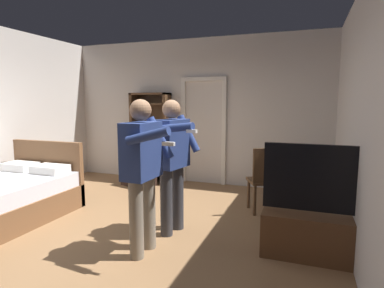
{
  "coord_description": "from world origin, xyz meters",
  "views": [
    {
      "loc": [
        2.16,
        -3.24,
        1.65
      ],
      "look_at": [
        0.88,
        0.29,
        1.14
      ],
      "focal_mm": 29.53,
      "sensor_mm": 36.0,
      "label": 1
    }
  ],
  "objects_px": {
    "laptop": "(297,164)",
    "suitcase_dark": "(139,175)",
    "side_table": "(299,182)",
    "tv_flatscreen": "(321,227)",
    "bottle_on_table": "(311,160)",
    "bed": "(3,199)",
    "bookshelf": "(151,134)",
    "wooden_chair": "(265,177)",
    "person_striped_shirt": "(173,157)",
    "person_blue_shirt": "(143,165)"
  },
  "relations": [
    {
      "from": "laptop",
      "to": "person_blue_shirt",
      "type": "height_order",
      "value": "person_blue_shirt"
    },
    {
      "from": "bed",
      "to": "wooden_chair",
      "type": "bearing_deg",
      "value": 24.08
    },
    {
      "from": "bookshelf",
      "to": "bed",
      "type": "bearing_deg",
      "value": -108.18
    },
    {
      "from": "bookshelf",
      "to": "tv_flatscreen",
      "type": "bearing_deg",
      "value": -37.19
    },
    {
      "from": "wooden_chair",
      "to": "person_striped_shirt",
      "type": "height_order",
      "value": "person_striped_shirt"
    },
    {
      "from": "bottle_on_table",
      "to": "person_blue_shirt",
      "type": "distance_m",
      "value": 2.48
    },
    {
      "from": "person_blue_shirt",
      "to": "suitcase_dark",
      "type": "relative_size",
      "value": 2.72
    },
    {
      "from": "bottle_on_table",
      "to": "person_striped_shirt",
      "type": "relative_size",
      "value": 0.18
    },
    {
      "from": "laptop",
      "to": "suitcase_dark",
      "type": "distance_m",
      "value": 3.09
    },
    {
      "from": "side_table",
      "to": "suitcase_dark",
      "type": "height_order",
      "value": "side_table"
    },
    {
      "from": "suitcase_dark",
      "to": "person_blue_shirt",
      "type": "bearing_deg",
      "value": -45.86
    },
    {
      "from": "bookshelf",
      "to": "person_blue_shirt",
      "type": "relative_size",
      "value": 1.09
    },
    {
      "from": "bottle_on_table",
      "to": "person_blue_shirt",
      "type": "height_order",
      "value": "person_blue_shirt"
    },
    {
      "from": "bookshelf",
      "to": "side_table",
      "type": "xyz_separation_m",
      "value": [
        2.98,
        -1.08,
        -0.51
      ]
    },
    {
      "from": "bookshelf",
      "to": "side_table",
      "type": "height_order",
      "value": "bookshelf"
    },
    {
      "from": "bed",
      "to": "bookshelf",
      "type": "xyz_separation_m",
      "value": [
        0.91,
        2.76,
        0.68
      ]
    },
    {
      "from": "side_table",
      "to": "bottle_on_table",
      "type": "xyz_separation_m",
      "value": [
        0.14,
        -0.08,
        0.35
      ]
    },
    {
      "from": "bed",
      "to": "side_table",
      "type": "distance_m",
      "value": 4.23
    },
    {
      "from": "bookshelf",
      "to": "side_table",
      "type": "bearing_deg",
      "value": -19.93
    },
    {
      "from": "side_table",
      "to": "person_striped_shirt",
      "type": "distance_m",
      "value": 2.01
    },
    {
      "from": "wooden_chair",
      "to": "bottle_on_table",
      "type": "bearing_deg",
      "value": 7.53
    },
    {
      "from": "person_striped_shirt",
      "to": "laptop",
      "type": "bearing_deg",
      "value": 40.13
    },
    {
      "from": "person_blue_shirt",
      "to": "person_striped_shirt",
      "type": "relative_size",
      "value": 1.0
    },
    {
      "from": "bed",
      "to": "laptop",
      "type": "relative_size",
      "value": 4.98
    },
    {
      "from": "side_table",
      "to": "laptop",
      "type": "distance_m",
      "value": 0.28
    },
    {
      "from": "bottle_on_table",
      "to": "person_blue_shirt",
      "type": "bearing_deg",
      "value": -133.29
    },
    {
      "from": "side_table",
      "to": "person_blue_shirt",
      "type": "xyz_separation_m",
      "value": [
        -1.56,
        -1.88,
        0.5
      ]
    },
    {
      "from": "wooden_chair",
      "to": "suitcase_dark",
      "type": "bearing_deg",
      "value": 163.55
    },
    {
      "from": "side_table",
      "to": "person_blue_shirt",
      "type": "bearing_deg",
      "value": -129.62
    },
    {
      "from": "tv_flatscreen",
      "to": "bottle_on_table",
      "type": "relative_size",
      "value": 4.16
    },
    {
      "from": "bottle_on_table",
      "to": "wooden_chair",
      "type": "bearing_deg",
      "value": -172.47
    },
    {
      "from": "bookshelf",
      "to": "bottle_on_table",
      "type": "distance_m",
      "value": 3.33
    },
    {
      "from": "suitcase_dark",
      "to": "wooden_chair",
      "type": "bearing_deg",
      "value": -2.88
    },
    {
      "from": "laptop",
      "to": "wooden_chair",
      "type": "xyz_separation_m",
      "value": [
        -0.44,
        -0.12,
        -0.21
      ]
    },
    {
      "from": "wooden_chair",
      "to": "person_striped_shirt",
      "type": "bearing_deg",
      "value": -132.4
    },
    {
      "from": "tv_flatscreen",
      "to": "bottle_on_table",
      "type": "distance_m",
      "value": 1.38
    },
    {
      "from": "tv_flatscreen",
      "to": "side_table",
      "type": "xyz_separation_m",
      "value": [
        -0.25,
        1.37,
        0.13
      ]
    },
    {
      "from": "person_striped_shirt",
      "to": "suitcase_dark",
      "type": "distance_m",
      "value": 2.52
    },
    {
      "from": "person_striped_shirt",
      "to": "tv_flatscreen",
      "type": "bearing_deg",
      "value": -3.73
    },
    {
      "from": "bed",
      "to": "person_striped_shirt",
      "type": "relative_size",
      "value": 1.15
    },
    {
      "from": "laptop",
      "to": "bottle_on_table",
      "type": "height_order",
      "value": "bottle_on_table"
    },
    {
      "from": "bottle_on_table",
      "to": "suitcase_dark",
      "type": "height_order",
      "value": "bottle_on_table"
    },
    {
      "from": "person_striped_shirt",
      "to": "suitcase_dark",
      "type": "height_order",
      "value": "person_striped_shirt"
    },
    {
      "from": "laptop",
      "to": "person_blue_shirt",
      "type": "distance_m",
      "value": 2.4
    },
    {
      "from": "person_blue_shirt",
      "to": "person_striped_shirt",
      "type": "height_order",
      "value": "person_blue_shirt"
    },
    {
      "from": "bed",
      "to": "side_table",
      "type": "bearing_deg",
      "value": 23.43
    },
    {
      "from": "bed",
      "to": "bottle_on_table",
      "type": "xyz_separation_m",
      "value": [
        4.02,
        1.6,
        0.52
      ]
    },
    {
      "from": "person_blue_shirt",
      "to": "wooden_chair",
      "type": "bearing_deg",
      "value": 57.94
    },
    {
      "from": "side_table",
      "to": "bottle_on_table",
      "type": "bearing_deg",
      "value": -29.74
    },
    {
      "from": "bookshelf",
      "to": "wooden_chair",
      "type": "bearing_deg",
      "value": -26.45
    }
  ]
}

